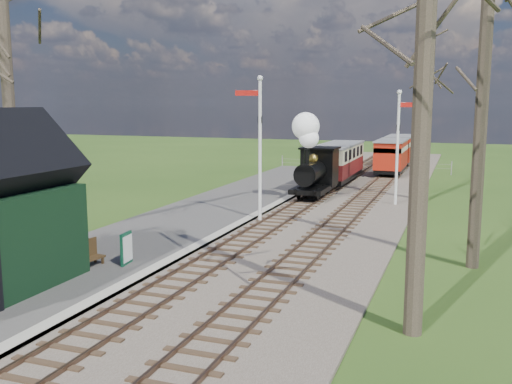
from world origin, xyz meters
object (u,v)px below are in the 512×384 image
at_px(red_carriage_a, 391,156).
at_px(semaphore_near, 258,138).
at_px(semaphore_far, 399,139).
at_px(bench, 82,255).
at_px(locomotive, 314,161).
at_px(red_carriage_b, 400,150).
at_px(person, 3,274).
at_px(coach, 338,161).
at_px(sign_board, 126,248).

bearing_deg(red_carriage_a, semaphore_near, -100.57).
height_order(semaphore_near, semaphore_far, semaphore_near).
bearing_deg(bench, locomotive, 78.11).
bearing_deg(bench, semaphore_near, 74.36).
bearing_deg(locomotive, red_carriage_b, 81.30).
bearing_deg(red_carriage_b, semaphore_far, -84.23).
distance_m(red_carriage_b, person, 35.92).
distance_m(semaphore_far, person, 19.59).
bearing_deg(coach, red_carriage_a, 64.69).
bearing_deg(locomotive, sign_board, -98.49).
height_order(coach, bench, coach).
bearing_deg(bench, semaphore_far, 62.79).
height_order(semaphore_near, sign_board, semaphore_near).
relative_size(locomotive, sign_board, 4.49).
bearing_deg(person, red_carriage_a, -29.43).
height_order(red_carriage_b, sign_board, red_carriage_b).
xyz_separation_m(coach, bench, (-3.23, -21.34, -0.93)).
xyz_separation_m(semaphore_near, person, (-2.46, -11.88, -2.74)).
bearing_deg(coach, locomotive, -90.11).
distance_m(locomotive, bench, 15.68).
distance_m(bench, person, 3.11).
relative_size(coach, sign_board, 7.18).
bearing_deg(coach, bench, -98.60).
height_order(semaphore_near, coach, semaphore_near).
xyz_separation_m(locomotive, sign_board, (-2.16, -14.49, -1.35)).
relative_size(semaphore_near, sign_board, 6.29).
distance_m(red_carriage_a, red_carriage_b, 5.50).
bearing_deg(semaphore_far, coach, 123.72).
height_order(semaphore_far, person, semaphore_far).
xyz_separation_m(locomotive, coach, (0.01, 6.06, -0.55)).
distance_m(locomotive, sign_board, 14.72).
bearing_deg(sign_board, coach, 83.96).
xyz_separation_m(semaphore_near, red_carriage_a, (3.37, 18.05, -2.21)).
bearing_deg(person, semaphore_far, -41.45).
distance_m(red_carriage_a, bench, 27.48).
relative_size(red_carriage_b, sign_board, 4.83).
xyz_separation_m(sign_board, bench, (-1.05, -0.78, -0.12)).
relative_size(red_carriage_b, bench, 3.31).
relative_size(semaphore_near, red_carriage_a, 1.30).
bearing_deg(bench, red_carriage_a, 77.75).
height_order(sign_board, bench, sign_board).
height_order(semaphore_far, locomotive, semaphore_far).
bearing_deg(red_carriage_a, sign_board, -100.38).
bearing_deg(red_carriage_b, person, -99.34).
xyz_separation_m(semaphore_far, person, (-7.61, -17.88, -2.47)).
xyz_separation_m(semaphore_near, coach, (0.77, 12.55, -2.12)).
bearing_deg(semaphore_far, semaphore_near, -130.60).
relative_size(red_carriage_b, person, 3.48).
xyz_separation_m(semaphore_far, coach, (-4.37, 6.55, -1.85)).
xyz_separation_m(semaphore_far, red_carriage_a, (-1.77, 12.05, -1.94)).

